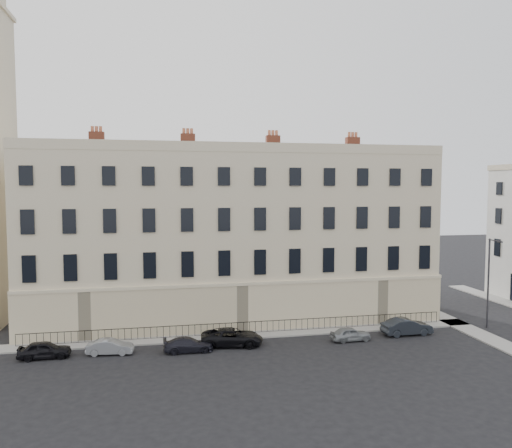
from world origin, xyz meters
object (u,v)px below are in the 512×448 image
object	(u,v)px
car_b	(110,347)
car_a	(45,350)
car_e	(351,334)
car_c	(188,345)
car_d	(232,337)
car_f	(407,327)
streetlamp	(489,279)

from	to	relation	value
car_b	car_a	bearing A→B (deg)	95.83
car_e	car_a	bearing A→B (deg)	85.78
car_b	car_c	distance (m)	5.64
car_c	car_e	bearing A→B (deg)	-89.26
car_d	car_f	size ratio (longest dim) A/B	1.14
car_c	car_f	distance (m)	17.91
car_b	car_e	size ratio (longest dim) A/B	1.04
car_d	car_a	bearing A→B (deg)	99.76
car_c	car_a	bearing A→B (deg)	86.71
car_d	car_e	distance (m)	9.39
car_a	car_b	distance (m)	4.48
car_e	car_b	bearing A→B (deg)	85.59
car_c	streetlamp	bearing A→B (deg)	-87.16
car_b	streetlamp	xyz separation A→B (m)	(31.35, 0.66, 3.75)
car_d	streetlamp	size ratio (longest dim) A/B	0.61
car_e	car_f	bearing A→B (deg)	-86.36
car_a	car_c	bearing A→B (deg)	-95.46
car_e	car_f	distance (m)	5.18
car_f	car_c	bearing A→B (deg)	90.52
car_d	car_e	size ratio (longest dim) A/B	1.48
car_b	car_e	bearing A→B (deg)	-85.17
car_a	car_b	world-z (taller)	car_a
car_a	car_c	xyz separation A→B (m)	(10.09, -0.60, -0.08)
car_b	streetlamp	bearing A→B (deg)	-82.62
car_c	car_e	size ratio (longest dim) A/B	1.14
car_a	car_f	size ratio (longest dim) A/B	0.87
car_f	car_a	bearing A→B (deg)	88.44
car_b	car_c	size ratio (longest dim) A/B	0.91
car_b	car_f	world-z (taller)	car_f
car_b	car_e	world-z (taller)	car_b
car_e	streetlamp	size ratio (longest dim) A/B	0.41
car_a	streetlamp	world-z (taller)	streetlamp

